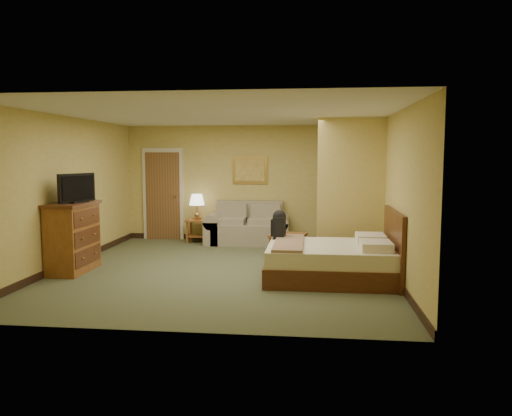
# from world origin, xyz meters

# --- Properties ---
(floor) EXTENTS (6.00, 6.00, 0.00)m
(floor) POSITION_xyz_m (0.00, 0.00, 0.00)
(floor) COLOR #4C5134
(floor) RESTS_ON ground
(ceiling) EXTENTS (6.00, 6.00, 0.00)m
(ceiling) POSITION_xyz_m (0.00, 0.00, 2.60)
(ceiling) COLOR white
(ceiling) RESTS_ON back_wall
(back_wall) EXTENTS (5.50, 0.02, 2.60)m
(back_wall) POSITION_xyz_m (0.00, 3.00, 1.30)
(back_wall) COLOR tan
(back_wall) RESTS_ON floor
(left_wall) EXTENTS (0.02, 6.00, 2.60)m
(left_wall) POSITION_xyz_m (-2.75, 0.00, 1.30)
(left_wall) COLOR tan
(left_wall) RESTS_ON floor
(right_wall) EXTENTS (0.02, 6.00, 2.60)m
(right_wall) POSITION_xyz_m (2.75, 0.00, 1.30)
(right_wall) COLOR tan
(right_wall) RESTS_ON floor
(partition) EXTENTS (1.20, 0.15, 2.60)m
(partition) POSITION_xyz_m (2.15, 0.93, 1.30)
(partition) COLOR tan
(partition) RESTS_ON floor
(door) EXTENTS (0.94, 0.16, 2.10)m
(door) POSITION_xyz_m (-1.95, 2.96, 1.03)
(door) COLOR beige
(door) RESTS_ON floor
(baseboard) EXTENTS (5.50, 0.02, 0.12)m
(baseboard) POSITION_xyz_m (0.00, 2.99, 0.06)
(baseboard) COLOR black
(baseboard) RESTS_ON floor
(loveseat) EXTENTS (1.82, 0.85, 0.92)m
(loveseat) POSITION_xyz_m (0.07, 2.58, 0.30)
(loveseat) COLOR gray
(loveseat) RESTS_ON floor
(side_table) EXTENTS (0.46, 0.46, 0.51)m
(side_table) POSITION_xyz_m (-1.08, 2.65, 0.33)
(side_table) COLOR brown
(side_table) RESTS_ON floor
(table_lamp) EXTENTS (0.34, 0.34, 0.56)m
(table_lamp) POSITION_xyz_m (-1.08, 2.65, 0.94)
(table_lamp) COLOR #A2703B
(table_lamp) RESTS_ON side_table
(coffee_table) EXTENTS (0.77, 0.77, 0.41)m
(coffee_table) POSITION_xyz_m (1.01, 1.41, 0.29)
(coffee_table) COLOR brown
(coffee_table) RESTS_ON floor
(wall_picture) EXTENTS (0.79, 0.04, 0.62)m
(wall_picture) POSITION_xyz_m (0.07, 2.97, 1.60)
(wall_picture) COLOR #B78E3F
(wall_picture) RESTS_ON back_wall
(dresser) EXTENTS (0.57, 1.08, 1.16)m
(dresser) POSITION_xyz_m (-2.48, -0.39, 0.58)
(dresser) COLOR brown
(dresser) RESTS_ON floor
(tv) EXTENTS (0.29, 0.76, 0.48)m
(tv) POSITION_xyz_m (-2.38, -0.39, 1.38)
(tv) COLOR black
(tv) RESTS_ON dresser
(bed) EXTENTS (1.99, 1.69, 1.09)m
(bed) POSITION_xyz_m (1.82, -0.42, 0.30)
(bed) COLOR #462110
(bed) RESTS_ON floor
(backpack) EXTENTS (0.22, 0.29, 0.48)m
(backpack) POSITION_xyz_m (0.92, 0.11, 0.79)
(backpack) COLOR black
(backpack) RESTS_ON bed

